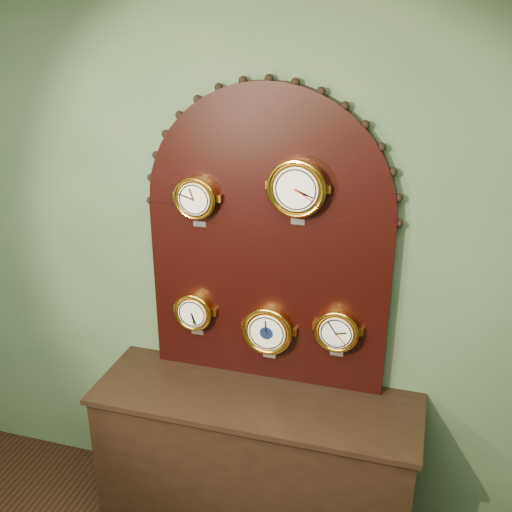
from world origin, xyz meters
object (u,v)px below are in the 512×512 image
(display_board, at_px, (268,232))
(hygrometer, at_px, (194,311))
(tide_clock, at_px, (337,330))
(arabic_clock, at_px, (297,188))
(roman_clock, at_px, (196,198))
(shop_counter, at_px, (255,465))
(barometer, at_px, (268,330))

(display_board, relative_size, hygrometer, 6.00)
(hygrometer, height_order, tide_clock, tide_clock)
(arabic_clock, height_order, tide_clock, arabic_clock)
(display_board, height_order, roman_clock, display_board)
(roman_clock, relative_size, tide_clock, 0.97)
(roman_clock, distance_m, tide_clock, 0.93)
(display_board, distance_m, hygrometer, 0.59)
(shop_counter, distance_m, tide_clock, 0.88)
(tide_clock, bearing_deg, shop_counter, -157.35)
(display_board, relative_size, barometer, 4.98)
(display_board, xyz_separation_m, roman_clock, (-0.34, -0.07, 0.16))
(hygrometer, xyz_separation_m, tide_clock, (0.74, -0.00, 0.01))
(arabic_clock, xyz_separation_m, hygrometer, (-0.52, 0.00, -0.70))
(shop_counter, relative_size, display_board, 1.05)
(shop_counter, xyz_separation_m, barometer, (0.02, 0.15, 0.73))
(roman_clock, height_order, tide_clock, roman_clock)
(shop_counter, height_order, display_board, display_board)
(shop_counter, height_order, arabic_clock, arabic_clock)
(shop_counter, xyz_separation_m, arabic_clock, (0.15, 0.15, 1.47))
(arabic_clock, distance_m, tide_clock, 0.73)
(roman_clock, distance_m, barometer, 0.75)
(roman_clock, xyz_separation_m, arabic_clock, (0.49, -0.00, 0.09))
(shop_counter, distance_m, arabic_clock, 1.49)
(roman_clock, distance_m, arabic_clock, 0.50)
(roman_clock, height_order, barometer, roman_clock)
(roman_clock, bearing_deg, shop_counter, -24.64)
(display_board, bearing_deg, tide_clock, -10.22)
(roman_clock, bearing_deg, hygrometer, 179.69)
(shop_counter, bearing_deg, arabic_clock, 44.86)
(roman_clock, height_order, arabic_clock, arabic_clock)
(tide_clock, bearing_deg, roman_clock, 179.98)
(display_board, height_order, tide_clock, display_board)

